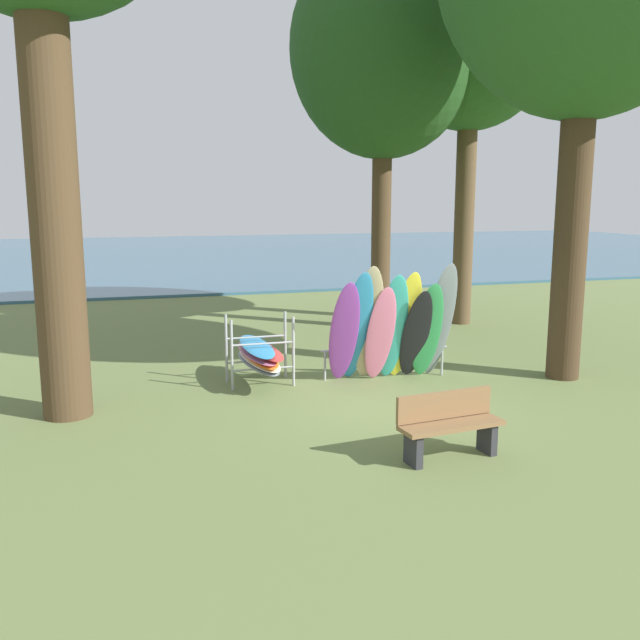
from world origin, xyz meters
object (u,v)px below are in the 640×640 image
Objects in this scene: tree_mid_behind at (384,50)px; park_bench at (449,424)px; leaning_board_pile at (392,329)px; board_storage_rack at (259,354)px; tree_far_left_back at (471,26)px.

park_bench is (-2.46, -8.59, -6.38)m from tree_mid_behind.
tree_mid_behind is 6.62× the size of park_bench.
tree_mid_behind reaches higher than leaning_board_pile.
board_storage_rack is 4.49m from park_bench.
leaning_board_pile is at bearing -109.47° from tree_mid_behind.
tree_far_left_back is 4.26× the size of leaning_board_pile.
tree_far_left_back reaches higher than tree_mid_behind.
tree_mid_behind is 8.70m from board_storage_rack.
board_storage_rack is at bearing -132.84° from tree_mid_behind.
tree_mid_behind is 7.90m from leaning_board_pile.
leaning_board_pile is 1.12× the size of board_storage_rack.
leaning_board_pile is at bearing -14.81° from board_storage_rack.
leaning_board_pile is 1.67× the size of park_bench.
tree_far_left_back reaches higher than park_bench.
tree_mid_behind is at bearing 74.00° from park_bench.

